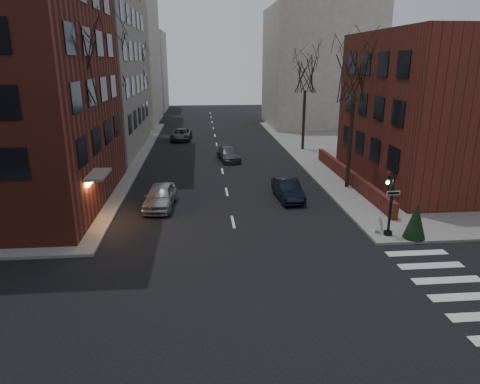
# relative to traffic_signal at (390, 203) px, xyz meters

# --- Properties ---
(ground) EXTENTS (160.00, 160.00, 0.00)m
(ground) POSITION_rel_traffic_signal_xyz_m (-7.94, -8.99, -1.91)
(ground) COLOR black
(ground) RESTS_ON ground
(building_left_tan) EXTENTS (18.00, 18.00, 28.00)m
(building_left_tan) POSITION_rel_traffic_signal_xyz_m (-24.94, 25.01, 12.09)
(building_left_tan) COLOR gray
(building_left_tan) RESTS_ON ground
(building_right_brick) EXTENTS (12.00, 14.00, 11.00)m
(building_right_brick) POSITION_rel_traffic_signal_xyz_m (8.56, 10.01, 3.59)
(building_right_brick) COLOR maroon
(building_right_brick) RESTS_ON ground
(low_wall_right) EXTENTS (0.35, 16.00, 1.00)m
(low_wall_right) POSITION_rel_traffic_signal_xyz_m (1.36, 10.01, -1.26)
(low_wall_right) COLOR maroon
(low_wall_right) RESTS_ON sidewalk_far_right
(building_distant_la) EXTENTS (14.00, 16.00, 18.00)m
(building_distant_la) POSITION_rel_traffic_signal_xyz_m (-22.94, 46.01, 7.09)
(building_distant_la) COLOR beige
(building_distant_la) RESTS_ON ground
(building_distant_ra) EXTENTS (14.00, 14.00, 16.00)m
(building_distant_ra) POSITION_rel_traffic_signal_xyz_m (7.06, 41.01, 6.09)
(building_distant_ra) COLOR beige
(building_distant_ra) RESTS_ON ground
(building_distant_lb) EXTENTS (10.00, 12.00, 14.00)m
(building_distant_lb) POSITION_rel_traffic_signal_xyz_m (-20.94, 63.01, 5.09)
(building_distant_lb) COLOR beige
(building_distant_lb) RESTS_ON ground
(traffic_signal) EXTENTS (0.76, 0.44, 4.00)m
(traffic_signal) POSITION_rel_traffic_signal_xyz_m (0.00, 0.00, 0.00)
(traffic_signal) COLOR black
(traffic_signal) RESTS_ON sidewalk_far_right
(tree_left_a) EXTENTS (4.18, 4.18, 10.26)m
(tree_left_a) POSITION_rel_traffic_signal_xyz_m (-16.74, 5.01, 6.56)
(tree_left_a) COLOR #2D231C
(tree_left_a) RESTS_ON sidewalk_far_left
(tree_left_b) EXTENTS (4.40, 4.40, 10.80)m
(tree_left_b) POSITION_rel_traffic_signal_xyz_m (-16.74, 17.01, 7.00)
(tree_left_b) COLOR #2D231C
(tree_left_b) RESTS_ON sidewalk_far_left
(tree_left_c) EXTENTS (3.96, 3.96, 9.72)m
(tree_left_c) POSITION_rel_traffic_signal_xyz_m (-16.74, 31.01, 6.12)
(tree_left_c) COLOR #2D231C
(tree_left_c) RESTS_ON sidewalk_far_left
(tree_right_a) EXTENTS (3.96, 3.96, 9.72)m
(tree_right_a) POSITION_rel_traffic_signal_xyz_m (0.86, 9.01, 6.12)
(tree_right_a) COLOR #2D231C
(tree_right_a) RESTS_ON sidewalk_far_right
(tree_right_b) EXTENTS (3.74, 3.74, 9.18)m
(tree_right_b) POSITION_rel_traffic_signal_xyz_m (0.86, 23.01, 5.68)
(tree_right_b) COLOR #2D231C
(tree_right_b) RESTS_ON sidewalk_far_right
(streetlamp_near) EXTENTS (0.36, 0.36, 6.28)m
(streetlamp_near) POSITION_rel_traffic_signal_xyz_m (-16.14, 13.01, 2.33)
(streetlamp_near) COLOR black
(streetlamp_near) RESTS_ON sidewalk_far_left
(streetlamp_far) EXTENTS (0.36, 0.36, 6.28)m
(streetlamp_far) POSITION_rel_traffic_signal_xyz_m (-16.14, 33.01, 2.33)
(streetlamp_far) COLOR black
(streetlamp_far) RESTS_ON sidewalk_far_left
(parked_sedan) EXTENTS (1.66, 4.18, 1.35)m
(parked_sedan) POSITION_rel_traffic_signal_xyz_m (-3.94, 6.96, -1.23)
(parked_sedan) COLOR black
(parked_sedan) RESTS_ON ground
(car_lane_silver) EXTENTS (2.08, 4.50, 1.49)m
(car_lane_silver) POSITION_rel_traffic_signal_xyz_m (-12.35, 6.00, -1.16)
(car_lane_silver) COLOR #A8A9AE
(car_lane_silver) RESTS_ON ground
(car_lane_gray) EXTENTS (2.28, 4.42, 1.23)m
(car_lane_gray) POSITION_rel_traffic_signal_xyz_m (-7.14, 18.98, -1.29)
(car_lane_gray) COLOR #44454A
(car_lane_gray) RESTS_ON ground
(car_lane_far) EXTENTS (2.56, 4.88, 1.31)m
(car_lane_far) POSITION_rel_traffic_signal_xyz_m (-11.98, 30.11, -1.25)
(car_lane_far) COLOR #3C3B40
(car_lane_far) RESTS_ON ground
(sandwich_board) EXTENTS (0.41, 0.54, 0.84)m
(sandwich_board) POSITION_rel_traffic_signal_xyz_m (-0.29, 0.50, -1.34)
(sandwich_board) COLOR white
(sandwich_board) RESTS_ON sidewalk_far_right
(evergreen_shrub) EXTENTS (1.36, 1.36, 1.89)m
(evergreen_shrub) POSITION_rel_traffic_signal_xyz_m (1.24, -0.49, -0.81)
(evergreen_shrub) COLOR black
(evergreen_shrub) RESTS_ON sidewalk_far_right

